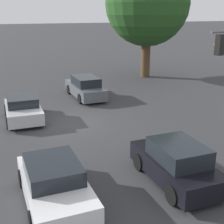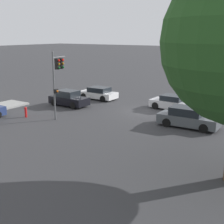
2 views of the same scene
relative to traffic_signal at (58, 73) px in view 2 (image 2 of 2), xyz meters
The scene contains 7 objects.
ground_plane 8.87m from the traffic_signal, 129.61° to the right, with size 300.00×300.00×0.00m, color #333335.
traffic_signal is the anchor object (origin of this frame).
crossing_car_0 11.27m from the traffic_signal, 160.20° to the right, with size 4.73×1.97×1.57m.
crossing_car_1 5.78m from the traffic_signal, 58.41° to the right, with size 4.08×1.94×1.58m.
crossing_car_2 11.30m from the traffic_signal, 128.25° to the right, with size 3.89×2.10×1.39m.
crossing_car_3 9.34m from the traffic_signal, 76.56° to the right, with size 4.25×2.06×1.35m.
fire_hydrant 4.59m from the traffic_signal, 26.91° to the left, with size 0.22×0.22×0.92m.
Camera 2 is at (-13.18, 25.26, 7.13)m, focal length 50.00 mm.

